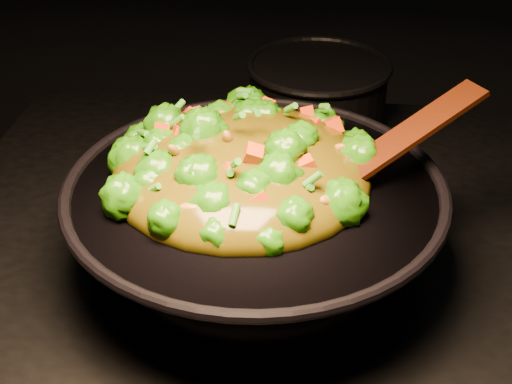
# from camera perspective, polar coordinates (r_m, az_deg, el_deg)

# --- Properties ---
(wok) EXTENTS (0.58, 0.58, 0.13)m
(wok) POSITION_cam_1_polar(r_m,az_deg,el_deg) (0.93, -0.07, -2.95)
(wok) COLOR black
(wok) RESTS_ON stovetop
(stir_fry) EXTENTS (0.40, 0.40, 0.11)m
(stir_fry) POSITION_cam_1_polar(r_m,az_deg,el_deg) (0.88, -1.20, 4.33)
(stir_fry) COLOR #2B7D08
(stir_fry) RESTS_ON wok
(spatula) EXTENTS (0.24, 0.18, 0.11)m
(spatula) POSITION_cam_1_polar(r_m,az_deg,el_deg) (0.90, 10.79, 3.66)
(spatula) COLOR #3C1C08
(spatula) RESTS_ON wok
(back_pot) EXTENTS (0.29, 0.29, 0.14)m
(back_pot) POSITION_cam_1_polar(r_m,az_deg,el_deg) (1.26, 4.93, 7.52)
(back_pot) COLOR black
(back_pot) RESTS_ON stovetop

